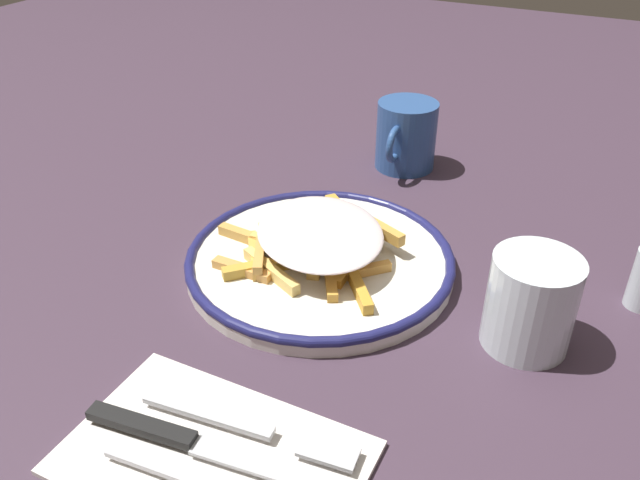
# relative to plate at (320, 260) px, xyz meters

# --- Properties ---
(ground_plane) EXTENTS (2.60, 2.60, 0.00)m
(ground_plane) POSITION_rel_plate_xyz_m (0.00, 0.00, -0.01)
(ground_plane) COLOR #3D2D3C
(plate) EXTENTS (0.28, 0.28, 0.02)m
(plate) POSITION_rel_plate_xyz_m (0.00, 0.00, 0.00)
(plate) COLOR silver
(plate) RESTS_ON ground_plane
(fries_heap) EXTENTS (0.20, 0.21, 0.04)m
(fries_heap) POSITION_rel_plate_xyz_m (0.00, -0.01, 0.03)
(fries_heap) COLOR #ECB34E
(fries_heap) RESTS_ON plate
(napkin) EXTENTS (0.14, 0.22, 0.01)m
(napkin) POSITION_rel_plate_xyz_m (0.26, 0.04, -0.01)
(napkin) COLOR silver
(napkin) RESTS_ON ground_plane
(fork) EXTENTS (0.03, 0.18, 0.01)m
(fork) POSITION_rel_plate_xyz_m (0.23, 0.05, 0.00)
(fork) COLOR silver
(fork) RESTS_ON napkin
(knife) EXTENTS (0.04, 0.21, 0.01)m
(knife) POSITION_rel_plate_xyz_m (0.26, 0.02, 0.00)
(knife) COLOR black
(knife) RESTS_ON napkin
(water_glass) EXTENTS (0.08, 0.08, 0.09)m
(water_glass) POSITION_rel_plate_xyz_m (0.02, 0.22, 0.03)
(water_glass) COLOR silver
(water_glass) RESTS_ON ground_plane
(coffee_mug) EXTENTS (0.11, 0.08, 0.09)m
(coffee_mug) POSITION_rel_plate_xyz_m (-0.27, -0.01, 0.04)
(coffee_mug) COLOR #2D508D
(coffee_mug) RESTS_ON ground_plane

